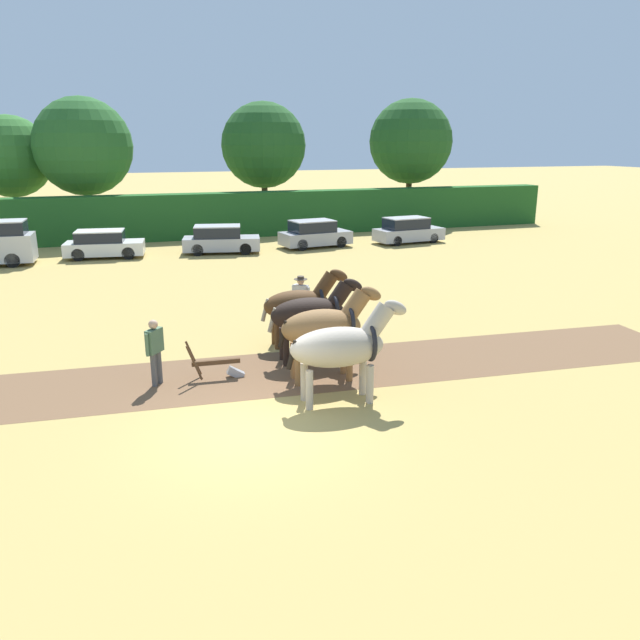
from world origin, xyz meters
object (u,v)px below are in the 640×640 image
(tree_left, at_px, (10,157))
(draft_horse_trail_right, at_px, (301,304))
(parked_car_center_right, at_px, (408,231))
(farmer_at_plow, at_px, (155,347))
(tree_center, at_px, (264,145))
(parked_car_center, at_px, (314,234))
(parked_car_left, at_px, (103,244))
(draft_horse_lead_left, at_px, (342,346))
(draft_horse_lead_right, at_px, (326,327))
(farmer_beside_team, at_px, (301,297))
(tree_center_right, at_px, (411,142))
(plow, at_px, (221,367))
(parked_car_center_left, at_px, (220,240))
(tree_center_left, at_px, (83,147))
(draft_horse_trail_left, at_px, (312,314))

(tree_left, bearing_deg, draft_horse_trail_right, -68.85)
(tree_left, xyz_separation_m, parked_car_center_right, (23.04, -11.07, -4.35))
(tree_left, relative_size, farmer_at_plow, 4.44)
(tree_center, bearing_deg, parked_car_center, -87.04)
(parked_car_left, distance_m, parked_car_center_right, 17.82)
(tree_center, xyz_separation_m, draft_horse_lead_left, (-6.03, -31.77, -4.38))
(parked_car_center, bearing_deg, parked_car_center_right, -10.51)
(parked_car_left, bearing_deg, draft_horse_lead_right, -68.00)
(tree_center, relative_size, farmer_beside_team, 4.95)
(tree_center_right, relative_size, farmer_at_plow, 5.26)
(draft_horse_lead_right, xyz_separation_m, plow, (-2.60, 0.96, -1.12))
(farmer_at_plow, bearing_deg, draft_horse_lead_right, 27.21)
(draft_horse_lead_right, xyz_separation_m, draft_horse_trail_right, (0.24, 2.99, -0.14))
(draft_horse_lead_left, bearing_deg, plow, 139.92)
(tree_center_right, height_order, parked_car_center_left, tree_center_right)
(plow, relative_size, parked_car_center, 0.36)
(parked_car_center_left, distance_m, parked_car_center_right, 11.59)
(draft_horse_trail_right, bearing_deg, tree_center, 82.79)
(plow, xyz_separation_m, parked_car_center, (9.03, 19.37, 0.45))
(parked_car_center, relative_size, parked_car_center_right, 0.97)
(parked_car_center_right, bearing_deg, farmer_beside_team, -133.52)
(tree_left, height_order, draft_horse_lead_left, tree_left)
(parked_car_center_left, relative_size, parked_car_center, 1.04)
(draft_horse_lead_left, bearing_deg, draft_horse_trail_right, 90.00)
(tree_left, height_order, parked_car_left, tree_left)
(tree_center_left, bearing_deg, plow, -82.87)
(tree_left, distance_m, farmer_beside_team, 29.06)
(draft_horse_trail_left, bearing_deg, tree_center_right, 63.25)
(draft_horse_trail_left, distance_m, draft_horse_trail_right, 1.51)
(draft_horse_trail_left, relative_size, parked_car_center_right, 0.63)
(tree_center_right, height_order, draft_horse_lead_right, tree_center_right)
(farmer_beside_team, xyz_separation_m, parked_car_center, (5.66, 15.64, -0.28))
(tree_center_right, relative_size, draft_horse_trail_left, 3.25)
(tree_center_right, distance_m, farmer_beside_team, 29.98)
(draft_horse_lead_left, distance_m, plow, 3.66)
(tree_center_left, xyz_separation_m, draft_horse_lead_left, (6.01, -30.57, -4.33))
(tree_center_left, relative_size, draft_horse_lead_left, 2.92)
(tree_center_left, relative_size, parked_car_left, 2.06)
(tree_left, distance_m, farmer_at_plow, 31.03)
(plow, xyz_separation_m, parked_car_center_right, (15.01, 19.08, 0.43))
(parked_car_left, height_order, parked_car_center, parked_car_center)
(tree_center_right, bearing_deg, parked_car_center_left, -150.39)
(parked_car_center_right, bearing_deg, tree_center, 116.02)
(plow, bearing_deg, draft_horse_trail_left, 15.73)
(parked_car_center_left, bearing_deg, farmer_beside_team, -78.39)
(plow, relative_size, parked_car_center_left, 0.34)
(draft_horse_lead_left, height_order, draft_horse_lead_right, draft_horse_lead_left)
(draft_horse_lead_left, relative_size, parked_car_center_left, 0.67)
(draft_horse_trail_left, bearing_deg, parked_car_left, 110.57)
(draft_horse_trail_right, distance_m, farmer_beside_team, 1.80)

